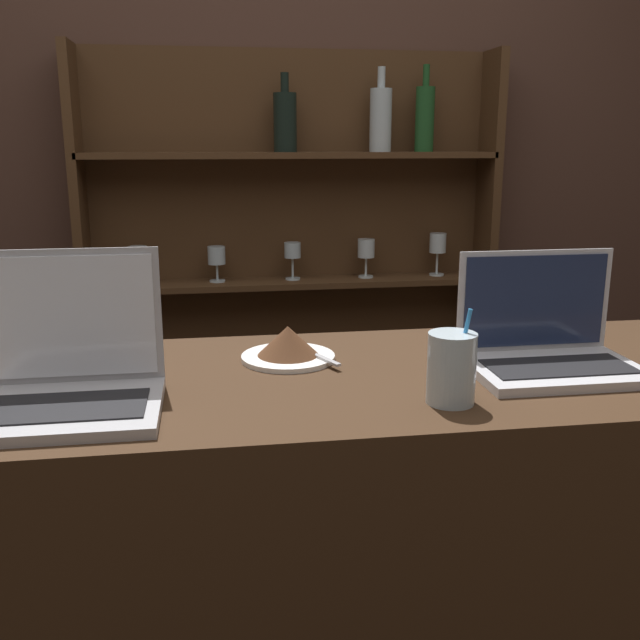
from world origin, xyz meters
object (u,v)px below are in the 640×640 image
laptop_near (71,374)px  water_glass (451,368)px  cake_plate (288,345)px  laptop_far (548,344)px

laptop_near → water_glass: size_ratio=1.81×
laptop_near → cake_plate: size_ratio=1.55×
water_glass → laptop_far: bearing=31.3°
laptop_far → water_glass: 0.29m
laptop_near → cake_plate: (0.38, 0.20, -0.03)m
cake_plate → water_glass: (0.24, -0.28, 0.03)m
laptop_near → water_glass: (0.63, -0.08, 0.01)m
laptop_near → cake_plate: laptop_near is taller
laptop_near → cake_plate: 0.44m
laptop_near → water_glass: laptop_near is taller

